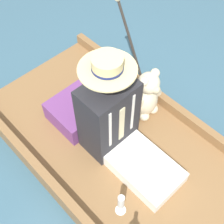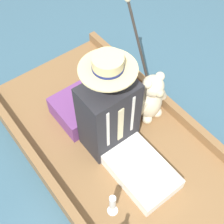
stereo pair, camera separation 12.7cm
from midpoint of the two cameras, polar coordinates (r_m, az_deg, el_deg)
The scene contains 7 objects.
ground_plane at distance 2.49m, azimuth 0.91°, elevation -9.07°, with size 16.00×16.00×0.00m, color #385B70.
punt_boat at distance 2.42m, azimuth 0.94°, elevation -8.24°, with size 1.18×2.41×0.23m.
seat_cushion at distance 2.52m, azimuth -6.53°, elevation 1.03°, with size 0.54×0.38×0.17m.
seated_person at distance 2.13m, azimuth -0.96°, elevation -2.05°, with size 0.38×0.81×0.86m.
teddy_bear at distance 2.42m, azimuth 5.01°, elevation 2.91°, with size 0.32×0.19×0.46m.
wine_glass at distance 2.06m, azimuth -0.17°, elevation -16.35°, with size 0.07×0.07×0.22m.
walking_cane at distance 2.42m, azimuth 2.09°, elevation 12.09°, with size 0.04×0.43×0.82m.
Camera 1 is at (0.87, 0.77, 2.21)m, focal length 50.00 mm.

